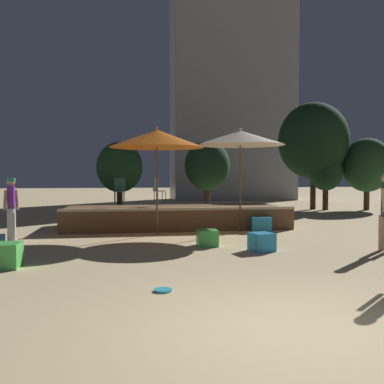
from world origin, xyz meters
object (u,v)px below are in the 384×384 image
at_px(frisbee_disc, 163,290).
at_px(background_tree_1, 207,166).
at_px(bistro_chair_0, 158,188).
at_px(patio_umbrella_1, 240,138).
at_px(background_tree_3, 119,167).
at_px(background_tree_2, 367,165).
at_px(background_tree_0, 313,141).
at_px(person_1, 11,206).
at_px(background_tree_4, 326,173).
at_px(cube_seat_3, 4,255).
at_px(patio_umbrella_0, 157,139).
at_px(cube_seat_2, 207,238).
at_px(cube_seat_1, 262,242).
at_px(cube_seat_0, 261,224).
at_px(bistro_chair_1, 120,189).

height_order(frisbee_disc, background_tree_1, background_tree_1).
height_order(bistro_chair_0, background_tree_1, background_tree_1).
xyz_separation_m(patio_umbrella_1, background_tree_3, (-3.68, 8.39, -0.72)).
bearing_deg(background_tree_2, background_tree_0, 161.78).
bearing_deg(person_1, background_tree_1, -81.60).
height_order(frisbee_disc, background_tree_2, background_tree_2).
bearing_deg(person_1, background_tree_4, -100.60).
distance_m(background_tree_2, background_tree_4, 2.12).
distance_m(cube_seat_3, person_1, 3.42).
height_order(cube_seat_3, background_tree_1, background_tree_1).
distance_m(patio_umbrella_0, background_tree_4, 12.05).
bearing_deg(background_tree_3, bistro_chair_0, -77.58).
height_order(cube_seat_2, background_tree_0, background_tree_0).
xyz_separation_m(cube_seat_1, frisbee_disc, (-2.53, -3.05, -0.19)).
relative_size(cube_seat_0, background_tree_1, 0.20).
bearing_deg(cube_seat_0, background_tree_3, 117.67).
relative_size(background_tree_1, background_tree_4, 1.23).
distance_m(person_1, frisbee_disc, 6.43).
bearing_deg(patio_umbrella_0, background_tree_2, 33.90).
xyz_separation_m(bistro_chair_1, background_tree_3, (-0.05, 6.33, 0.85)).
relative_size(bistro_chair_0, background_tree_1, 0.26).
relative_size(patio_umbrella_0, patio_umbrella_1, 0.99).
relative_size(cube_seat_3, background_tree_4, 0.21).
xyz_separation_m(cube_seat_1, background_tree_0, (6.54, 11.42, 3.31)).
distance_m(background_tree_2, background_tree_3, 12.36).
bearing_deg(patio_umbrella_0, background_tree_3, 97.57).
distance_m(patio_umbrella_1, cube_seat_2, 3.86).
relative_size(frisbee_disc, background_tree_1, 0.08).
relative_size(person_1, background_tree_3, 0.49).
relative_size(cube_seat_1, person_1, 0.35).
distance_m(cube_seat_3, bistro_chair_1, 6.71).
bearing_deg(cube_seat_2, bistro_chair_1, 115.77).
bearing_deg(cube_seat_1, frisbee_disc, -129.62).
height_order(cube_seat_1, bistro_chair_1, bistro_chair_1).
distance_m(cube_seat_2, frisbee_disc, 4.21).
bearing_deg(cube_seat_3, person_1, 101.48).
xyz_separation_m(cube_seat_2, bistro_chair_0, (-0.84, 4.64, 1.09)).
relative_size(patio_umbrella_1, background_tree_0, 0.58).
bearing_deg(cube_seat_0, cube_seat_3, -145.91).
bearing_deg(patio_umbrella_0, person_1, -168.53).
distance_m(cube_seat_3, background_tree_0, 17.44).
bearing_deg(patio_umbrella_1, background_tree_1, 85.87).
height_order(background_tree_3, background_tree_4, background_tree_3).
distance_m(person_1, background_tree_1, 11.51).
relative_size(cube_seat_0, frisbee_disc, 2.60).
relative_size(cube_seat_0, bistro_chair_0, 0.77).
relative_size(patio_umbrella_1, background_tree_2, 0.87).
distance_m(person_1, bistro_chair_1, 4.08).
bearing_deg(background_tree_1, background_tree_4, -4.68).
distance_m(cube_seat_1, frisbee_disc, 3.97).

